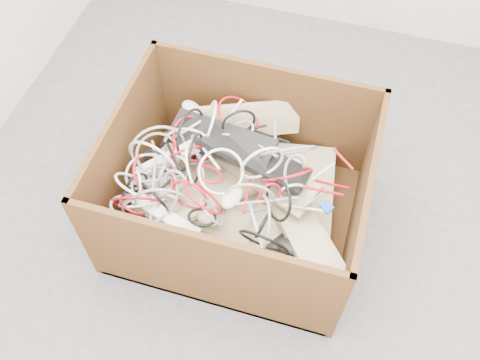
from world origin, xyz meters
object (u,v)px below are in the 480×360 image
(power_strip_left, at_px, (167,160))
(power_strip_right, at_px, (166,218))
(cardboard_box, at_px, (236,200))
(vga_plug, at_px, (327,207))

(power_strip_left, distance_m, power_strip_right, 0.26)
(cardboard_box, relative_size, power_strip_left, 3.93)
(power_strip_left, height_order, power_strip_right, power_strip_left)
(cardboard_box, xyz_separation_m, vga_plug, (0.40, -0.05, 0.20))
(vga_plug, bearing_deg, cardboard_box, -150.67)
(power_strip_left, height_order, vga_plug, power_strip_left)
(cardboard_box, xyz_separation_m, power_strip_left, (-0.30, -0.01, 0.21))
(cardboard_box, height_order, power_strip_left, cardboard_box)
(power_strip_left, xyz_separation_m, power_strip_right, (0.08, -0.25, -0.05))
(power_strip_left, bearing_deg, vga_plug, -41.41)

